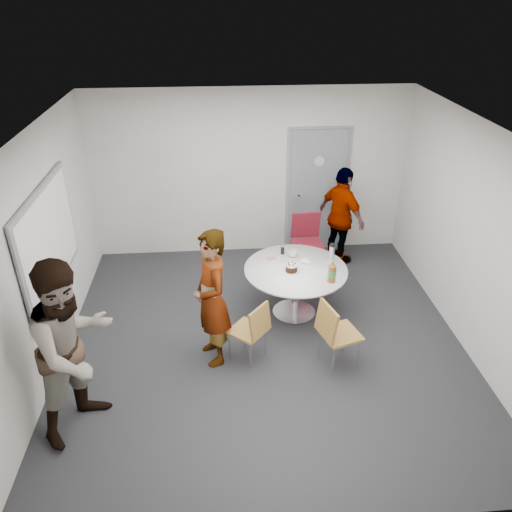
{
  "coord_description": "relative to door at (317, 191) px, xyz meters",
  "views": [
    {
      "loc": [
        -0.51,
        -5.04,
        4.07
      ],
      "look_at": [
        -0.08,
        0.25,
        1.11
      ],
      "focal_mm": 35.0,
      "sensor_mm": 36.0,
      "label": 1
    }
  ],
  "objects": [
    {
      "name": "floor",
      "position": [
        -1.1,
        -2.48,
        -1.03
      ],
      "size": [
        5.0,
        5.0,
        0.0
      ],
      "primitive_type": "plane",
      "color": "black",
      "rests_on": "ground"
    },
    {
      "name": "ceiling",
      "position": [
        -1.1,
        -2.48,
        1.67
      ],
      "size": [
        5.0,
        5.0,
        0.0
      ],
      "primitive_type": "plane",
      "rotation": [
        3.14,
        0.0,
        0.0
      ],
      "color": "silver",
      "rests_on": "wall_back"
    },
    {
      "name": "wall_back",
      "position": [
        -1.1,
        0.02,
        0.32
      ],
      "size": [
        5.0,
        0.0,
        5.0
      ],
      "primitive_type": "plane",
      "rotation": [
        1.57,
        0.0,
        0.0
      ],
      "color": "beige",
      "rests_on": "floor"
    },
    {
      "name": "wall_left",
      "position": [
        -3.6,
        -2.48,
        0.32
      ],
      "size": [
        0.0,
        5.0,
        5.0
      ],
      "primitive_type": "plane",
      "rotation": [
        1.57,
        0.0,
        1.57
      ],
      "color": "beige",
      "rests_on": "floor"
    },
    {
      "name": "wall_right",
      "position": [
        1.4,
        -2.48,
        0.32
      ],
      "size": [
        0.0,
        5.0,
        5.0
      ],
      "primitive_type": "plane",
      "rotation": [
        1.57,
        0.0,
        -1.57
      ],
      "color": "beige",
      "rests_on": "floor"
    },
    {
      "name": "wall_front",
      "position": [
        -1.1,
        -4.98,
        0.32
      ],
      "size": [
        5.0,
        0.0,
        5.0
      ],
      "primitive_type": "plane",
      "rotation": [
        -1.57,
        0.0,
        0.0
      ],
      "color": "beige",
      "rests_on": "floor"
    },
    {
      "name": "door",
      "position": [
        0.0,
        0.0,
        0.0
      ],
      "size": [
        1.02,
        0.17,
        2.12
      ],
      "color": "slate",
      "rests_on": "wall_back"
    },
    {
      "name": "whiteboard",
      "position": [
        -3.56,
        -2.28,
        0.42
      ],
      "size": [
        0.04,
        1.9,
        1.25
      ],
      "color": "gray",
      "rests_on": "wall_left"
    },
    {
      "name": "table",
      "position": [
        -0.6,
        -1.91,
        -0.41
      ],
      "size": [
        1.37,
        1.37,
        1.01
      ],
      "color": "white",
      "rests_on": "floor"
    },
    {
      "name": "chair_near_left",
      "position": [
        -1.27,
        -2.84,
        -0.54
      ],
      "size": [
        0.56,
        0.55,
        0.8
      ],
      "rotation": [
        0.0,
        0.0,
        0.87
      ],
      "color": "brown",
      "rests_on": "floor"
    },
    {
      "name": "chair_near_right",
      "position": [
        -0.34,
        -3.02,
        -0.49
      ],
      "size": [
        0.55,
        0.52,
        0.88
      ],
      "rotation": [
        0.0,
        0.0,
        -1.28
      ],
      "color": "brown",
      "rests_on": "floor"
    },
    {
      "name": "chair_far",
      "position": [
        -0.28,
        -0.79,
        -0.43
      ],
      "size": [
        0.48,
        0.52,
        0.97
      ],
      "rotation": [
        0.0,
        0.0,
        3.17
      ],
      "color": "maroon",
      "rests_on": "floor"
    },
    {
      "name": "person_main",
      "position": [
        -1.73,
        -2.74,
        -0.17
      ],
      "size": [
        0.58,
        0.72,
        1.71
      ],
      "primitive_type": "imported",
      "rotation": [
        0.0,
        0.0,
        -1.26
      ],
      "color": "#A5C6EA",
      "rests_on": "floor"
    },
    {
      "name": "person_left",
      "position": [
        -3.05,
        -3.66,
        -0.06
      ],
      "size": [
        1.14,
        1.19,
        1.93
      ],
      "primitive_type": "imported",
      "rotation": [
        0.0,
        0.0,
        0.95
      ],
      "color": "white",
      "rests_on": "floor"
    },
    {
      "name": "person_right",
      "position": [
        0.3,
        -0.53,
        -0.23
      ],
      "size": [
        0.81,
        1.01,
        1.6
      ],
      "primitive_type": "imported",
      "rotation": [
        0.0,
        0.0,
        2.1
      ],
      "color": "black",
      "rests_on": "floor"
    }
  ]
}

